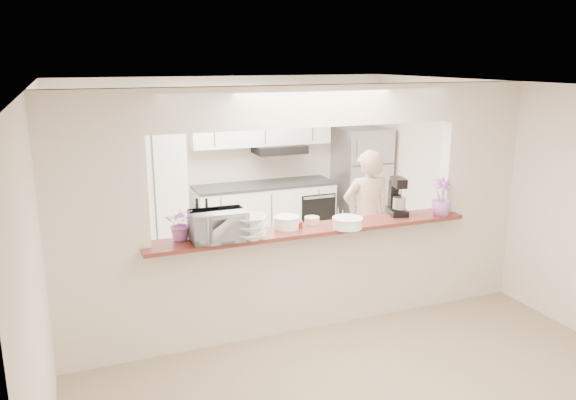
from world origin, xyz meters
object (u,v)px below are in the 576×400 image
stand_mixer (397,198)px  person (367,218)px  toaster_oven (218,226)px  refrigerator (361,182)px

stand_mixer → person: bearing=85.8°
toaster_oven → refrigerator: bearing=42.4°
person → refrigerator: bearing=-109.8°
refrigerator → toaster_oven: size_ratio=3.32×
toaster_oven → stand_mixer: stand_mixer is taller
person → stand_mixer: bearing=93.1°
refrigerator → person: size_ratio=1.01×
toaster_oven → person: size_ratio=0.30×
refrigerator → stand_mixer: bearing=-111.1°
toaster_oven → stand_mixer: 2.05m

